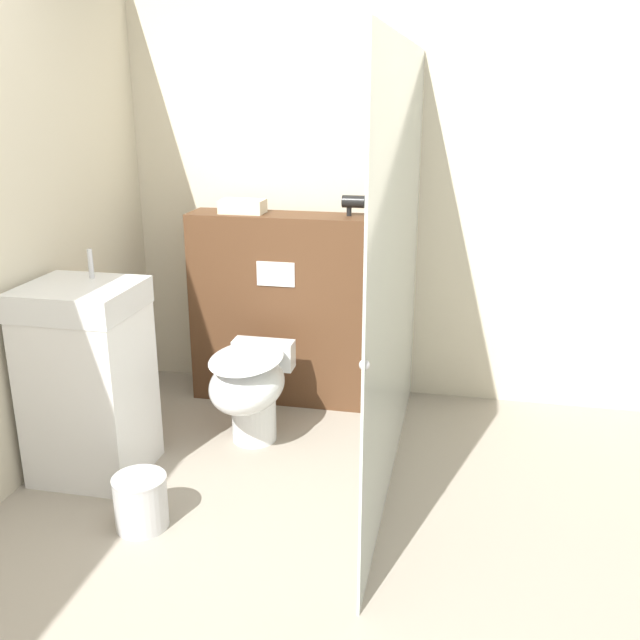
{
  "coord_description": "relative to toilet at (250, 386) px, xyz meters",
  "views": [
    {
      "loc": [
        0.71,
        -1.89,
        1.82
      ],
      "look_at": [
        0.02,
        1.35,
        0.74
      ],
      "focal_mm": 40.0,
      "sensor_mm": 36.0,
      "label": 1
    }
  ],
  "objects": [
    {
      "name": "toilet",
      "position": [
        0.0,
        0.0,
        0.0
      ],
      "size": [
        0.37,
        0.63,
        0.52
      ],
      "color": "white",
      "rests_on": "ground_plane"
    },
    {
      "name": "sink_vanity",
      "position": [
        -0.67,
        -0.43,
        0.15
      ],
      "size": [
        0.51,
        0.48,
        1.1
      ],
      "color": "white",
      "rests_on": "ground_plane"
    },
    {
      "name": "ground_plane",
      "position": [
        0.37,
        -1.39,
        -0.33
      ],
      "size": [
        12.0,
        12.0,
        0.0
      ],
      "primitive_type": "plane",
      "color": "#9E9384"
    },
    {
      "name": "shower_glass",
      "position": [
        0.77,
        -0.17,
        0.67
      ],
      "size": [
        0.04,
        2.04,
        2.01
      ],
      "color": "silver",
      "rests_on": "ground_plane"
    },
    {
      "name": "partition_panel",
      "position": [
        0.02,
        0.62,
        0.24
      ],
      "size": [
        1.08,
        0.28,
        1.13
      ],
      "color": "#51331E",
      "rests_on": "ground_plane"
    },
    {
      "name": "folded_towel",
      "position": [
        -0.21,
        0.61,
        0.84
      ],
      "size": [
        0.25,
        0.15,
        0.08
      ],
      "color": "beige",
      "rests_on": "partition_panel"
    },
    {
      "name": "hair_drier",
      "position": [
        0.44,
        0.64,
        0.88
      ],
      "size": [
        0.16,
        0.07,
        0.12
      ],
      "color": "black",
      "rests_on": "partition_panel"
    },
    {
      "name": "waste_bin",
      "position": [
        -0.24,
        -0.83,
        -0.21
      ],
      "size": [
        0.23,
        0.23,
        0.24
      ],
      "color": "silver",
      "rests_on": "ground_plane"
    },
    {
      "name": "wall_back",
      "position": [
        0.37,
        0.88,
        0.92
      ],
      "size": [
        8.0,
        0.06,
        2.5
      ],
      "color": "beige",
      "rests_on": "ground_plane"
    }
  ]
}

